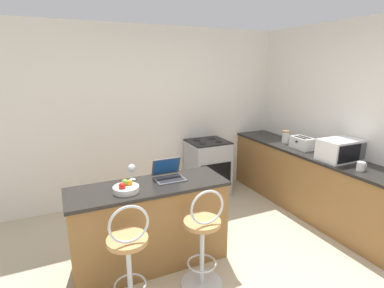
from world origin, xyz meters
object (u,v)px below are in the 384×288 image
object	(u,v)px
bar_stool_far	(203,241)
stove_range	(208,168)
toaster	(302,143)
bar_stool_near	(129,261)
fruit_bowl	(126,188)
microwave	(341,150)
wine_glass_short	(132,169)
storage_jar	(286,137)
laptop	(168,174)
mug_white	(361,166)

from	to	relation	value
bar_stool_far	stove_range	world-z (taller)	bar_stool_far
toaster	bar_stool_near	bearing A→B (deg)	-161.29
fruit_bowl	microwave	bearing A→B (deg)	-3.17
stove_range	wine_glass_short	size ratio (longest dim) A/B	5.30
storage_jar	bar_stool_near	bearing A→B (deg)	-154.94
laptop	stove_range	bearing A→B (deg)	48.14
toaster	wine_glass_short	bearing A→B (deg)	-175.93
bar_stool_near	mug_white	world-z (taller)	bar_stool_near
bar_stool_far	laptop	bearing A→B (deg)	98.78
laptop	stove_range	distance (m)	1.75
bar_stool_near	microwave	xyz separation A→B (m)	(2.75, 0.32, 0.54)
bar_stool_near	stove_range	world-z (taller)	bar_stool_near
microwave	stove_range	world-z (taller)	microwave
laptop	toaster	bearing A→B (deg)	7.91
toaster	fruit_bowl	distance (m)	2.65
stove_range	laptop	bearing A→B (deg)	-131.86
mug_white	wine_glass_short	size ratio (longest dim) A/B	0.63
stove_range	toaster	bearing A→B (deg)	-43.71
stove_range	fruit_bowl	xyz separation A→B (m)	(-1.60, -1.41, 0.48)
bar_stool_near	microwave	size ratio (longest dim) A/B	1.95
wine_glass_short	toaster	bearing A→B (deg)	4.07
microwave	bar_stool_far	bearing A→B (deg)	-171.24
toaster	wine_glass_short	world-z (taller)	toaster
microwave	mug_white	bearing A→B (deg)	-105.99
bar_stool_far	fruit_bowl	size ratio (longest dim) A/B	4.13
bar_stool_far	storage_jar	xyz separation A→B (m)	(2.05, 1.28, 0.51)
bar_stool_near	mug_white	size ratio (longest dim) A/B	9.51
fruit_bowl	stove_range	bearing A→B (deg)	41.30
laptop	microwave	size ratio (longest dim) A/B	0.59
toaster	stove_range	distance (m)	1.48
stove_range	fruit_bowl	world-z (taller)	fruit_bowl
bar_stool_far	stove_range	bearing A→B (deg)	61.31
bar_stool_near	storage_jar	distance (m)	3.05
wine_glass_short	bar_stool_far	bearing A→B (deg)	-58.63
toaster	wine_glass_short	distance (m)	2.49
microwave	storage_jar	size ratio (longest dim) A/B	2.71
microwave	toaster	distance (m)	0.60
toaster	wine_glass_short	size ratio (longest dim) A/B	1.86
microwave	mug_white	world-z (taller)	microwave
stove_range	fruit_bowl	bearing A→B (deg)	-138.70
stove_range	wine_glass_short	distance (m)	1.95
bar_stool_far	fruit_bowl	xyz separation A→B (m)	(-0.58, 0.47, 0.45)
toaster	mug_white	xyz separation A→B (m)	(-0.06, -0.97, -0.03)
stove_range	bar_stool_near	bearing A→B (deg)	-132.32
bar_stool_near	bar_stool_far	distance (m)	0.68
fruit_bowl	bar_stool_far	bearing A→B (deg)	-38.84
stove_range	storage_jar	bearing A→B (deg)	-30.46
microwave	toaster	size ratio (longest dim) A/B	1.66
laptop	fruit_bowl	world-z (taller)	laptop
bar_stool_near	stove_range	size ratio (longest dim) A/B	1.13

